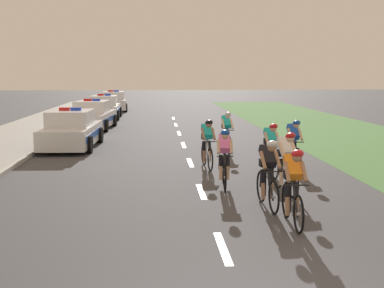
{
  "coord_description": "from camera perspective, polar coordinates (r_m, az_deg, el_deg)",
  "views": [
    {
      "loc": [
        -1.09,
        -5.21,
        2.92
      ],
      "look_at": [
        -0.18,
        7.36,
        1.1
      ],
      "focal_mm": 46.2,
      "sensor_mm": 36.0,
      "label": 1
    }
  ],
  "objects": [
    {
      "name": "cyclist_lead",
      "position": [
        9.66,
        11.58,
        -4.72
      ],
      "size": [
        0.42,
        1.72,
        1.56
      ],
      "color": "black",
      "rests_on": "ground"
    },
    {
      "name": "grass_verge",
      "position": [
        21.43,
        20.82,
        -0.15
      ],
      "size": [
        7.0,
        60.0,
        0.01
      ],
      "primitive_type": "cube",
      "color": "#4C7F42",
      "rests_on": "ground"
    },
    {
      "name": "cyclist_fourth",
      "position": [
        12.62,
        3.76,
        -1.54
      ],
      "size": [
        0.45,
        1.72,
        1.56
      ],
      "color": "black",
      "rests_on": "ground"
    },
    {
      "name": "cyclist_eighth",
      "position": [
        18.14,
        3.99,
        1.44
      ],
      "size": [
        0.43,
        1.72,
        1.56
      ],
      "color": "black",
      "rests_on": "ground"
    },
    {
      "name": "cyclist_fifth",
      "position": [
        14.25,
        9.04,
        -0.5
      ],
      "size": [
        0.43,
        1.72,
        1.56
      ],
      "color": "black",
      "rests_on": "ground"
    },
    {
      "name": "police_car_furthest",
      "position": [
        38.97,
        -9.04,
        4.82
      ],
      "size": [
        2.32,
        4.55,
        1.59
      ],
      "color": "silver",
      "rests_on": "ground"
    },
    {
      "name": "police_car_nearest",
      "position": [
        19.87,
        -13.73,
        1.5
      ],
      "size": [
        2.11,
        4.46,
        1.59
      ],
      "color": "silver",
      "rests_on": "ground"
    },
    {
      "name": "cyclist_second",
      "position": [
        10.81,
        8.76,
        -3.27
      ],
      "size": [
        0.43,
        1.72,
        1.56
      ],
      "color": "black",
      "rests_on": "ground"
    },
    {
      "name": "police_car_second",
      "position": [
        26.38,
        -11.37,
        3.18
      ],
      "size": [
        2.25,
        4.52,
        1.59
      ],
      "color": "white",
      "rests_on": "ground"
    },
    {
      "name": "cyclist_seventh",
      "position": [
        15.36,
        11.61,
        0.06
      ],
      "size": [
        0.42,
        1.72,
        1.56
      ],
      "color": "black",
      "rests_on": "ground"
    },
    {
      "name": "lane_markings_centre",
      "position": [
        18.18,
        -0.64,
        -1.02
      ],
      "size": [
        0.14,
        29.6,
        0.01
      ],
      "color": "white",
      "rests_on": "ground"
    },
    {
      "name": "police_car_third",
      "position": [
        32.32,
        -10.05,
        4.11
      ],
      "size": [
        2.05,
        4.43,
        1.59
      ],
      "color": "silver",
      "rests_on": "ground"
    },
    {
      "name": "kerb_edge",
      "position": [
        19.93,
        -16.99,
        -0.38
      ],
      "size": [
        0.16,
        60.0,
        0.13
      ],
      "primitive_type": "cube",
      "color": "#9E9E99",
      "rests_on": "ground"
    },
    {
      "name": "cyclist_sixth",
      "position": [
        15.15,
        1.77,
        0.11
      ],
      "size": [
        0.45,
        1.72,
        1.56
      ],
      "color": "black",
      "rests_on": "ground"
    },
    {
      "name": "cyclist_third",
      "position": [
        12.23,
        10.75,
        -1.98
      ],
      "size": [
        0.45,
        1.72,
        1.56
      ],
      "color": "black",
      "rests_on": "ground"
    }
  ]
}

